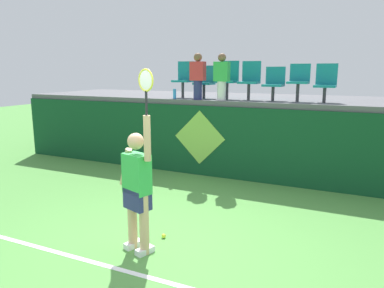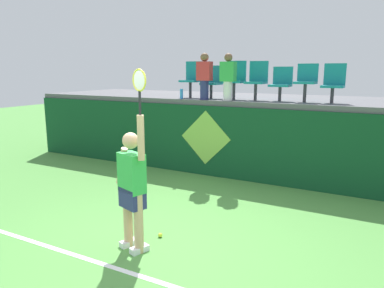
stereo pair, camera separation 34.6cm
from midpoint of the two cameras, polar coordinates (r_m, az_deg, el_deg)
name	(u,v)px [view 2 (the right image)]	position (r m, az deg, el deg)	size (l,w,h in m)	color
ground_plane	(156,245)	(5.43, -3.71, -15.42)	(40.00, 40.00, 0.00)	#519342
court_back_wall	(246,144)	(8.31, 9.61, -0.04)	(12.70, 0.20, 1.65)	#0F4223
spectator_platform	(268,100)	(9.62, 12.72, 6.70)	(12.70, 3.11, 0.12)	#56565B
court_baseline_stripe	(122,270)	(4.88, -8.76, -18.82)	(11.43, 0.08, 0.01)	white
tennis_player	(132,185)	(5.00, -7.30, -6.40)	(0.73, 0.37, 2.47)	white
tennis_ball	(160,235)	(5.64, -3.16, -13.97)	(0.07, 0.07, 0.07)	#D1E533
water_bottle	(181,94)	(8.93, -0.53, 7.79)	(0.07, 0.07, 0.24)	#338CE5
stadium_chair_0	(192,78)	(9.37, 1.05, 10.28)	(0.44, 0.42, 0.90)	#38383D
stadium_chair_1	(213,80)	(9.12, 4.31, 9.81)	(0.44, 0.42, 0.79)	#38383D
stadium_chair_2	(235,78)	(8.89, 7.89, 10.12)	(0.44, 0.42, 0.90)	#38383D
stadium_chair_3	(257,79)	(8.72, 11.20, 9.92)	(0.44, 0.42, 0.89)	#38383D
stadium_chair_4	(281,82)	(8.56, 14.84, 9.24)	(0.44, 0.42, 0.76)	#38383D
stadium_chair_5	(306,80)	(8.45, 18.47, 9.42)	(0.44, 0.42, 0.82)	#38383D
stadium_chair_6	(334,82)	(8.38, 22.26, 8.90)	(0.44, 0.42, 0.82)	#38383D
spectator_0	(228,76)	(8.47, 6.81, 10.41)	(0.34, 0.20, 1.05)	white
spectator_1	(204,75)	(8.71, 3.11, 10.59)	(0.34, 0.20, 1.07)	navy
wall_signage_mount	(205,175)	(8.76, 3.21, -4.85)	(1.27, 0.01, 1.54)	#0F4223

